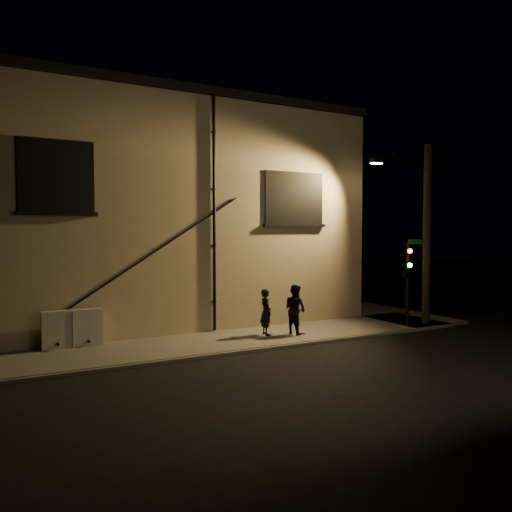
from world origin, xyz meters
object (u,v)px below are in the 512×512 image
utility_cabinet (72,329)px  traffic_signal (406,268)px  pedestrian_a (266,312)px  pedestrian_b (295,309)px  streetlamp_pole (424,230)px

utility_cabinet → traffic_signal: size_ratio=0.54×
pedestrian_a → pedestrian_b: (0.99, -0.32, 0.07)m
pedestrian_a → traffic_signal: 5.61m
pedestrian_b → streetlamp_pole: streetlamp_pole is taller
streetlamp_pole → pedestrian_a: bearing=171.4°
utility_cabinet → streetlamp_pole: (12.63, -2.18, 3.04)m
pedestrian_b → traffic_signal: traffic_signal is taller
pedestrian_a → streetlamp_pole: 7.12m
utility_cabinet → streetlamp_pole: size_ratio=0.25×
pedestrian_b → streetlamp_pole: 6.16m
traffic_signal → streetlamp_pole: (1.17, 0.27, 1.42)m
pedestrian_b → streetlamp_pole: (5.47, -0.65, 2.76)m
utility_cabinet → traffic_signal: 11.83m
pedestrian_a → utility_cabinet: bearing=85.3°
pedestrian_b → streetlamp_pole: size_ratio=0.25×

